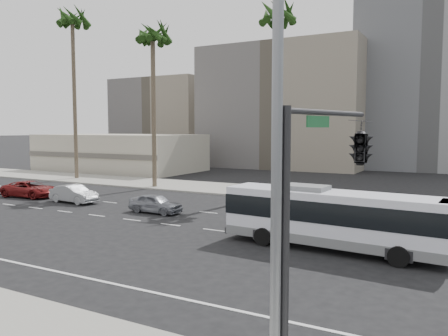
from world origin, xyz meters
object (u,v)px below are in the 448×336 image
Objects in this scene: car_b at (74,194)px; traffic_signal at (354,152)px; streetlight_corner at (288,149)px; car_c at (30,189)px; palm_near at (277,20)px; palm_mid at (153,39)px; palm_far at (72,23)px; city_bus at (331,217)px; car_a at (156,203)px.

traffic_signal is (24.46, -13.67, 4.49)m from car_b.
streetlight_corner is (23.67, -16.19, 4.64)m from car_b.
car_b is at bearing 149.60° from streetlight_corner.
palm_near reaches higher than car_c.
palm_mid reaches higher than streetlight_corner.
palm_far is (-36.08, 28.15, 12.16)m from streetlight_corner.
car_b is 28.38m from traffic_signal.
car_c is at bearing 175.40° from city_bus.
car_b is at bearing 164.37° from traffic_signal.
car_a is 0.63× the size of traffic_signal.
palm_far reaches higher than car_b.
car_c is 17.71m from palm_mid.
streetlight_corner is at bearing -120.88° from car_b.
city_bus is 1.71× the size of traffic_signal.
traffic_signal reaches higher than car_c.
city_bus is 2.15× the size of car_c.
palm_mid is 0.82× the size of palm_far.
car_a is 0.92× the size of car_b.
car_b is at bearing -137.69° from palm_near.
car_b is at bearing -90.57° from palm_mid.
traffic_signal reaches higher than car_b.
palm_mid reaches higher than car_b.
traffic_signal is at bearing -34.81° from palm_far.
car_a is 19.05m from palm_mid.
palm_near reaches higher than car_a.
car_a is at bearing -109.59° from palm_near.
palm_far is (-33.75, 15.90, 15.92)m from city_bus.
palm_near is at bearing 5.12° from palm_mid.
palm_mid is at bearing -35.07° from car_c.
streetlight_corner is at bearing -48.18° from palm_mid.
car_a is at bearing 154.27° from traffic_signal.
palm_near is at bearing -18.58° from car_a.
car_a is 22.59m from streetlight_corner.
palm_mid reaches higher than city_bus.
traffic_signal is 29.37m from palm_near.
car_c is at bearing -59.37° from palm_far.
streetlight_corner is at bearing -93.83° from traffic_signal.
traffic_signal is 0.39× the size of palm_mid.
palm_near is (-8.98, 15.19, 13.33)m from city_bus.
palm_far is at bearing 158.76° from traffic_signal.
car_b reaches higher than car_c.
streetlight_corner is 0.49× the size of palm_far.
palm_mid is (-24.36, 23.83, 9.11)m from traffic_signal.
traffic_signal is (0.79, 2.51, -0.16)m from streetlight_corner.
palm_near is (-12.10, 24.93, 9.73)m from traffic_signal.
car_c reaches higher than car_a.
city_bus is 28.49m from palm_mid.
car_c is at bearing -148.47° from palm_near.
palm_near is 12.33m from palm_mid.
palm_far is at bearing 171.79° from palm_mid.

